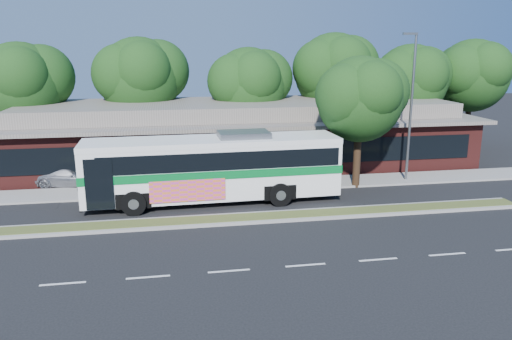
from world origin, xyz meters
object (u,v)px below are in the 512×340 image
(sidewalk_tree, at_px, (365,97))
(transit_bus, at_px, (214,164))
(sedan, at_px, (69,177))
(lamp_post, at_px, (411,103))

(sidewalk_tree, bearing_deg, transit_bus, -169.87)
(sedan, distance_m, sidewalk_tree, 18.36)
(sidewalk_tree, bearing_deg, lamp_post, 10.26)
(lamp_post, distance_m, sedan, 21.25)
(transit_bus, height_order, sedan, transit_bus)
(transit_bus, relative_size, sidewalk_tree, 1.77)
(sedan, height_order, sidewalk_tree, sidewalk_tree)
(sedan, bearing_deg, sidewalk_tree, -88.86)
(lamp_post, xyz_separation_m, transit_bus, (-12.27, -2.20, -2.77))
(transit_bus, distance_m, sedan, 9.71)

